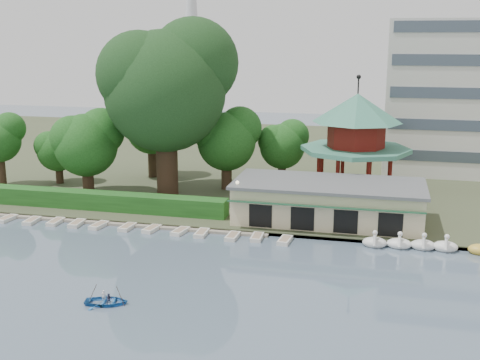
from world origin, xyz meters
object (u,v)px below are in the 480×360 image
(big_tree, at_px, (167,82))
(rowboat_with_passengers, at_px, (106,298))
(dock, at_px, (103,222))
(pavilion, at_px, (356,135))
(boathouse, at_px, (328,201))

(big_tree, height_order, rowboat_with_passengers, big_tree)
(dock, distance_m, rowboat_with_passengers, 19.42)
(big_tree, bearing_deg, rowboat_with_passengers, -78.85)
(pavilion, bearing_deg, big_tree, -169.71)
(rowboat_with_passengers, bearing_deg, dock, 116.85)
(dock, relative_size, boathouse, 1.83)
(pavilion, height_order, rowboat_with_passengers, pavilion)
(rowboat_with_passengers, bearing_deg, boathouse, 59.09)
(pavilion, bearing_deg, dock, -148.34)
(pavilion, height_order, big_tree, big_tree)
(boathouse, height_order, pavilion, pavilion)
(dock, distance_m, big_tree, 17.44)
(dock, xyz_separation_m, pavilion, (24.00, 14.80, 7.36))
(dock, xyz_separation_m, boathouse, (22.00, 4.77, 2.25))
(boathouse, distance_m, rowboat_with_passengers, 25.83)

